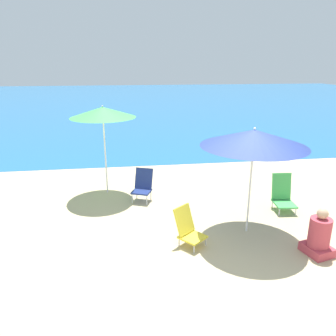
{
  "coord_description": "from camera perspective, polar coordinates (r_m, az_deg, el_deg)",
  "views": [
    {
      "loc": [
        -2.02,
        -5.29,
        3.24
      ],
      "look_at": [
        -1.05,
        1.55,
        1.0
      ],
      "focal_mm": 35.0,
      "sensor_mm": 36.0,
      "label": 1
    }
  ],
  "objects": [
    {
      "name": "ground_plane",
      "position": [
        6.52,
        11.34,
        -12.2
      ],
      "size": [
        60.0,
        60.0,
        0.0
      ],
      "primitive_type": "plane",
      "color": "#C6B284"
    },
    {
      "name": "sea_water",
      "position": [
        30.46,
        -4.32,
        11.79
      ],
      "size": [
        60.0,
        40.0,
        0.01
      ],
      "color": "#23669E",
      "rests_on": "ground"
    },
    {
      "name": "beach_umbrella_navy",
      "position": [
        6.23,
        14.75,
        5.07
      ],
      "size": [
        1.99,
        1.99,
        2.11
      ],
      "color": "white",
      "rests_on": "ground"
    },
    {
      "name": "beach_umbrella_green",
      "position": [
        8.18,
        -11.29,
        9.48
      ],
      "size": [
        1.6,
        1.6,
        2.25
      ],
      "color": "white",
      "rests_on": "ground"
    },
    {
      "name": "beach_chair_navy",
      "position": [
        8.01,
        -4.42,
        -2.88
      ],
      "size": [
        0.59,
        0.62,
        0.77
      ],
      "rotation": [
        0.0,
        0.0,
        -0.39
      ],
      "color": "silver",
      "rests_on": "ground"
    },
    {
      "name": "beach_chair_yellow",
      "position": [
        6.14,
        3.49,
        -10.34
      ],
      "size": [
        0.65,
        0.66,
        0.72
      ],
      "rotation": [
        0.0,
        0.0,
        0.69
      ],
      "color": "silver",
      "rests_on": "ground"
    },
    {
      "name": "beach_chair_green",
      "position": [
        7.96,
        19.34,
        -4.34
      ],
      "size": [
        0.49,
        0.62,
        0.82
      ],
      "rotation": [
        0.0,
        0.0,
        -0.09
      ],
      "color": "silver",
      "rests_on": "ground"
    },
    {
      "name": "person_seated_near",
      "position": [
        6.4,
        24.81,
        -10.72
      ],
      "size": [
        0.51,
        0.57,
        0.87
      ],
      "rotation": [
        0.0,
        0.0,
        0.25
      ],
      "color": "#BF3F4C",
      "rests_on": "ground"
    }
  ]
}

